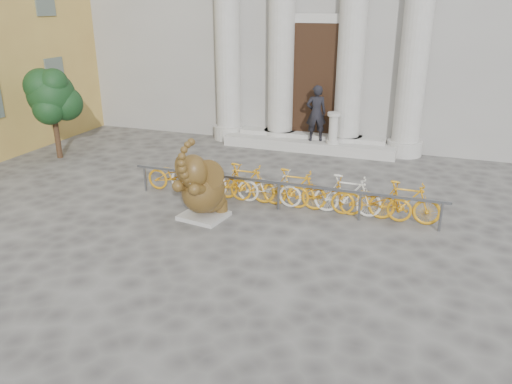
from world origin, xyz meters
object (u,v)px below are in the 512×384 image
(tree, at_px, (52,96))
(pedestrian, at_px, (316,113))
(elephant_statue, at_px, (202,189))
(bike_rack, at_px, (281,187))

(tree, height_order, pedestrian, tree)
(tree, bearing_deg, elephant_statue, -23.66)
(elephant_statue, xyz_separation_m, pedestrian, (1.14, 6.61, 0.57))
(bike_rack, height_order, pedestrian, pedestrian)
(tree, distance_m, pedestrian, 8.63)
(elephant_statue, bearing_deg, pedestrian, 88.94)
(bike_rack, bearing_deg, tree, 169.53)
(tree, xyz_separation_m, pedestrian, (7.75, 3.71, -0.73))
(elephant_statue, relative_size, bike_rack, 0.25)
(pedestrian, bearing_deg, tree, 3.88)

